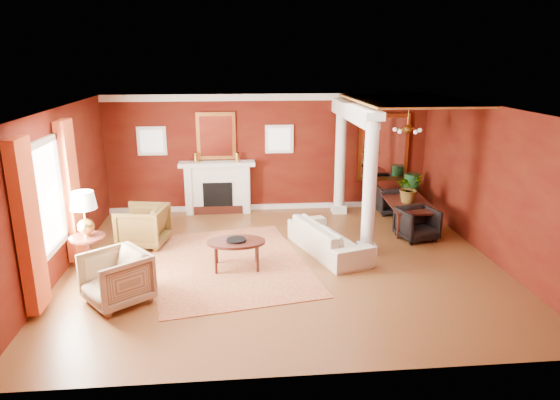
{
  "coord_description": "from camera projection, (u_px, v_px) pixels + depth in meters",
  "views": [
    {
      "loc": [
        -0.88,
        -8.74,
        3.79
      ],
      "look_at": [
        -0.03,
        0.31,
        1.15
      ],
      "focal_mm": 32.0,
      "sensor_mm": 36.0,
      "label": 1
    }
  ],
  "objects": [
    {
      "name": "rug",
      "position": [
        229.0,
        263.0,
        9.43
      ],
      "size": [
        3.4,
        4.14,
        0.01
      ],
      "primitive_type": "cube",
      "rotation": [
        0.0,
        0.0,
        0.18
      ],
      "color": "maroon",
      "rests_on": "ground"
    },
    {
      "name": "amber_ceiling",
      "position": [
        408.0,
        100.0,
        10.62
      ],
      "size": [
        2.3,
        3.4,
        0.04
      ],
      "primitive_type": "cube",
      "color": "#C48039",
      "rests_on": "room_shell"
    },
    {
      "name": "overmantel_mirror",
      "position": [
        216.0,
        136.0,
        12.15
      ],
      "size": [
        0.95,
        0.07,
        1.15
      ],
      "color": "#C48539",
      "rests_on": "fireplace"
    },
    {
      "name": "left_window",
      "position": [
        51.0,
        205.0,
        8.17
      ],
      "size": [
        0.21,
        2.55,
        2.6
      ],
      "color": "white",
      "rests_on": "room_shell"
    },
    {
      "name": "sofa",
      "position": [
        329.0,
        233.0,
        9.86
      ],
      "size": [
        1.25,
        2.2,
        0.83
      ],
      "primitive_type": "imported",
      "rotation": [
        0.0,
        0.0,
        1.89
      ],
      "color": "beige",
      "rests_on": "ground"
    },
    {
      "name": "coffee_book",
      "position": [
        232.0,
        236.0,
        9.01
      ],
      "size": [
        0.16,
        0.03,
        0.22
      ],
      "primitive_type": "imported",
      "rotation": [
        0.0,
        0.0,
        -0.07
      ],
      "color": "black",
      "rests_on": "coffee_table"
    },
    {
      "name": "dining_mirror",
      "position": [
        383.0,
        147.0,
        12.62
      ],
      "size": [
        1.3,
        0.07,
        1.7
      ],
      "color": "#C48539",
      "rests_on": "room_shell"
    },
    {
      "name": "room_shell",
      "position": [
        283.0,
        158.0,
        8.93
      ],
      "size": [
        8.04,
        7.04,
        2.92
      ],
      "color": "#591C0C",
      "rests_on": "ground"
    },
    {
      "name": "potted_plant",
      "position": [
        410.0,
        176.0,
        11.13
      ],
      "size": [
        0.8,
        0.84,
        0.52
      ],
      "primitive_type": "imported",
      "rotation": [
        0.0,
        0.0,
        0.37
      ],
      "color": "#26591E",
      "rests_on": "dining_table"
    },
    {
      "name": "ground",
      "position": [
        283.0,
        262.0,
        9.49
      ],
      "size": [
        8.0,
        8.0,
        0.0
      ],
      "primitive_type": "plane",
      "color": "brown",
      "rests_on": "ground"
    },
    {
      "name": "coffee_table",
      "position": [
        236.0,
        243.0,
        9.1
      ],
      "size": [
        1.07,
        1.07,
        0.54
      ],
      "rotation": [
        0.0,
        0.0,
        0.36
      ],
      "color": "black",
      "rests_on": "ground"
    },
    {
      "name": "header_beam",
      "position": [
        353.0,
        112.0,
        10.73
      ],
      "size": [
        0.3,
        3.2,
        0.32
      ],
      "primitive_type": "cube",
      "color": "white",
      "rests_on": "column_front"
    },
    {
      "name": "chandelier",
      "position": [
        407.0,
        129.0,
        10.85
      ],
      "size": [
        0.6,
        0.62,
        0.75
      ],
      "color": "gold",
      "rests_on": "room_shell"
    },
    {
      "name": "base_trim",
      "position": [
        270.0,
        207.0,
        12.79
      ],
      "size": [
        8.0,
        0.08,
        0.12
      ],
      "primitive_type": "cube",
      "color": "white",
      "rests_on": "ground"
    },
    {
      "name": "fireplace",
      "position": [
        218.0,
        187.0,
        12.37
      ],
      "size": [
        1.85,
        0.42,
        1.29
      ],
      "color": "white",
      "rests_on": "ground"
    },
    {
      "name": "flank_window_right",
      "position": [
        279.0,
        139.0,
        12.33
      ],
      "size": [
        0.7,
        0.07,
        0.7
      ],
      "color": "white",
      "rests_on": "room_shell"
    },
    {
      "name": "flank_window_left",
      "position": [
        152.0,
        141.0,
        12.05
      ],
      "size": [
        0.7,
        0.07,
        0.7
      ],
      "color": "white",
      "rests_on": "room_shell"
    },
    {
      "name": "armchair_leopard",
      "position": [
        143.0,
        224.0,
        10.22
      ],
      "size": [
        1.0,
        1.05,
        0.93
      ],
      "primitive_type": "imported",
      "rotation": [
        0.0,
        0.0,
        -1.76
      ],
      "color": "black",
      "rests_on": "ground"
    },
    {
      "name": "dining_table",
      "position": [
        409.0,
        207.0,
        11.33
      ],
      "size": [
        0.73,
        1.74,
        0.95
      ],
      "primitive_type": "imported",
      "rotation": [
        0.0,
        0.0,
        1.49
      ],
      "color": "black",
      "rests_on": "ground"
    },
    {
      "name": "side_table",
      "position": [
        85.0,
        219.0,
        8.71
      ],
      "size": [
        0.61,
        0.61,
        1.54
      ],
      "rotation": [
        0.0,
        0.0,
        -0.34
      ],
      "color": "black",
      "rests_on": "ground"
    },
    {
      "name": "dining_chair_far",
      "position": [
        392.0,
        198.0,
        12.37
      ],
      "size": [
        0.76,
        0.72,
        0.77
      ],
      "primitive_type": "imported",
      "rotation": [
        0.0,
        0.0,
        3.12
      ],
      "color": "black",
      "rests_on": "ground"
    },
    {
      "name": "crown_trim",
      "position": [
        269.0,
        97.0,
        12.02
      ],
      "size": [
        8.0,
        0.08,
        0.16
      ],
      "primitive_type": "cube",
      "color": "white",
      "rests_on": "room_shell"
    },
    {
      "name": "green_urn",
      "position": [
        410.0,
        197.0,
        12.49
      ],
      "size": [
        0.41,
        0.41,
        0.98
      ],
      "color": "#133E1D",
      "rests_on": "ground"
    },
    {
      "name": "column_front",
      "position": [
        370.0,
        184.0,
        9.53
      ],
      "size": [
        0.36,
        0.36,
        2.8
      ],
      "color": "white",
      "rests_on": "ground"
    },
    {
      "name": "armchair_stripe",
      "position": [
        116.0,
        276.0,
        7.83
      ],
      "size": [
        1.21,
        1.22,
        0.92
      ],
      "primitive_type": "imported",
      "rotation": [
        0.0,
        0.0,
        -0.91
      ],
      "color": "tan",
      "rests_on": "ground"
    },
    {
      "name": "column_back",
      "position": [
        340.0,
        156.0,
        12.12
      ],
      "size": [
        0.36,
        0.36,
        2.8
      ],
      "color": "white",
      "rests_on": "ground"
    },
    {
      "name": "dining_chair_near",
      "position": [
        417.0,
        222.0,
        10.59
      ],
      "size": [
        0.87,
        0.83,
        0.76
      ],
      "primitive_type": "imported",
      "rotation": [
        0.0,
        0.0,
        0.22
      ],
      "color": "black",
      "rests_on": "ground"
    }
  ]
}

